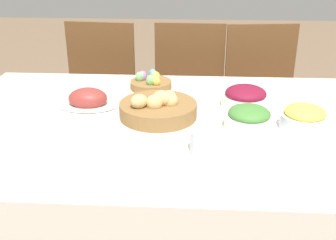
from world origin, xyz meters
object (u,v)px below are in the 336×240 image
at_px(chair_far_center, 188,98).
at_px(fork, 85,173).
at_px(chair_far_right, 263,100).
at_px(green_salad_bowl, 249,118).
at_px(egg_basket, 151,83).
at_px(pineapple_bowl, 304,118).
at_px(chair_far_left, 97,96).
at_px(dinner_plate, 132,174).
at_px(bread_basket, 158,108).
at_px(drinking_cup, 201,141).
at_px(beet_salad_bowl, 245,97).
at_px(ham_platter, 88,100).
at_px(knife, 180,176).
at_px(spoon, 190,176).
at_px(butter_dish, 69,137).

relative_size(chair_far_center, fork, 4.68).
distance_m(chair_far_right, green_salad_bowl, 1.01).
relative_size(egg_basket, pineapple_bowl, 1.09).
relative_size(chair_far_left, dinner_plate, 3.89).
relative_size(bread_basket, drinking_cup, 3.99).
distance_m(green_salad_bowl, beet_salad_bowl, 0.21).
bearing_deg(bread_basket, green_salad_bowl, -13.38).
xyz_separation_m(chair_far_right, ham_platter, (-0.85, -0.76, 0.28)).
xyz_separation_m(ham_platter, knife, (0.40, -0.53, -0.03)).
relative_size(chair_far_left, pineapple_bowl, 5.26).
height_order(green_salad_bowl, fork, green_salad_bowl).
relative_size(green_salad_bowl, pineapple_bowl, 1.03).
relative_size(green_salad_bowl, fork, 0.92).
bearing_deg(pineapple_bowl, fork, -153.40).
bearing_deg(bread_basket, spoon, -73.50).
bearing_deg(egg_basket, butter_dish, -112.66).
distance_m(chair_far_right, drinking_cup, 1.23).
distance_m(green_salad_bowl, dinner_plate, 0.52).
distance_m(chair_far_left, pineapple_bowl, 1.38).
bearing_deg(chair_far_left, spoon, -60.85).
bearing_deg(pineapple_bowl, bread_basket, 172.62).
relative_size(egg_basket, green_salad_bowl, 1.06).
relative_size(beet_salad_bowl, spoon, 1.01).
distance_m(chair_far_right, knife, 1.39).
distance_m(bread_basket, drinking_cup, 0.32).
bearing_deg(ham_platter, pineapple_bowl, -11.15).
height_order(chair_far_right, egg_basket, chair_far_right).
bearing_deg(knife, bread_basket, 104.33).
distance_m(egg_basket, knife, 0.78).
xyz_separation_m(chair_far_left, egg_basket, (0.38, -0.53, 0.28)).
bearing_deg(chair_far_right, spoon, -114.38).
distance_m(chair_far_left, green_salad_bowl, 1.25).
xyz_separation_m(knife, drinking_cup, (0.06, 0.16, 0.04)).
relative_size(dinner_plate, spoon, 1.20).
bearing_deg(spoon, chair_far_left, 112.32).
relative_size(chair_far_right, pineapple_bowl, 5.26).
xyz_separation_m(green_salad_bowl, knife, (-0.24, -0.35, -0.04)).
bearing_deg(chair_far_right, pineapple_bowl, -97.04).
bearing_deg(ham_platter, chair_far_left, 100.80).
distance_m(chair_far_center, bread_basket, 0.91).
bearing_deg(egg_basket, chair_far_left, 125.63).
height_order(chair_far_right, chair_far_center, same).
relative_size(dinner_plate, butter_dish, 1.86).
height_order(dinner_plate, fork, dinner_plate).
relative_size(chair_far_left, chair_far_center, 1.00).
height_order(knife, drinking_cup, drinking_cup).
bearing_deg(butter_dish, pineapple_bowl, 10.47).
bearing_deg(green_salad_bowl, chair_far_center, 103.67).
bearing_deg(drinking_cup, ham_platter, 141.14).
bearing_deg(green_salad_bowl, dinner_plate, -137.22).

